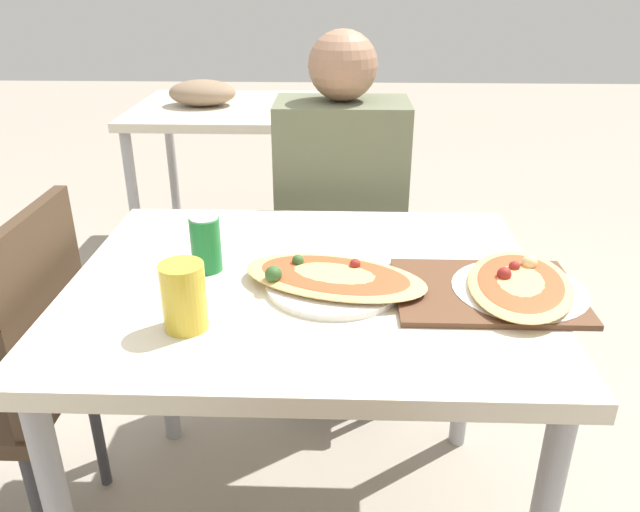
{
  "coord_description": "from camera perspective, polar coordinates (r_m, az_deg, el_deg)",
  "views": [
    {
      "loc": [
        0.07,
        -1.2,
        1.37
      ],
      "look_at": [
        0.03,
        -0.01,
        0.81
      ],
      "focal_mm": 35.0,
      "sensor_mm": 36.0,
      "label": 1
    }
  ],
  "objects": [
    {
      "name": "dining_table",
      "position": [
        1.39,
        -1.26,
        -5.27
      ],
      "size": [
        1.01,
        0.82,
        0.75
      ],
      "color": "beige",
      "rests_on": "ground_plane"
    },
    {
      "name": "chair_far_seated",
      "position": [
        2.12,
        1.85,
        1.21
      ],
      "size": [
        0.4,
        0.4,
        0.9
      ],
      "rotation": [
        0.0,
        0.0,
        3.14
      ],
      "color": "#3F2D1E",
      "rests_on": "ground_plane"
    },
    {
      "name": "chair_side_left",
      "position": [
        1.64,
        -26.6,
        -9.38
      ],
      "size": [
        0.4,
        0.4,
        0.9
      ],
      "rotation": [
        0.0,
        0.0,
        1.57
      ],
      "color": "#3F2D1E",
      "rests_on": "ground_plane"
    },
    {
      "name": "person_seated",
      "position": [
        1.94,
        1.92,
        5.31
      ],
      "size": [
        0.4,
        0.27,
        1.21
      ],
      "rotation": [
        0.0,
        0.0,
        3.14
      ],
      "color": "#2D2D38",
      "rests_on": "ground_plane"
    },
    {
      "name": "pizza_main",
      "position": [
        1.31,
        1.23,
        -2.11
      ],
      "size": [
        0.43,
        0.31,
        0.06
      ],
      "color": "white",
      "rests_on": "dining_table"
    },
    {
      "name": "soda_can",
      "position": [
        1.38,
        -10.4,
        1.08
      ],
      "size": [
        0.07,
        0.07,
        0.12
      ],
      "color": "#197233",
      "rests_on": "dining_table"
    },
    {
      "name": "drink_glass",
      "position": [
        1.17,
        -12.34,
        -3.64
      ],
      "size": [
        0.08,
        0.08,
        0.13
      ],
      "color": "gold",
      "rests_on": "dining_table"
    },
    {
      "name": "serving_tray",
      "position": [
        1.33,
        14.95,
        -3.15
      ],
      "size": [
        0.37,
        0.28,
        0.01
      ],
      "color": "brown",
      "rests_on": "dining_table"
    },
    {
      "name": "pizza_second",
      "position": [
        1.34,
        17.79,
        -2.64
      ],
      "size": [
        0.28,
        0.36,
        0.06
      ],
      "color": "white",
      "rests_on": "dining_table"
    },
    {
      "name": "background_table",
      "position": [
        3.13,
        -7.22,
        12.45
      ],
      "size": [
        1.1,
        0.8,
        0.87
      ],
      "color": "beige",
      "rests_on": "ground_plane"
    }
  ]
}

